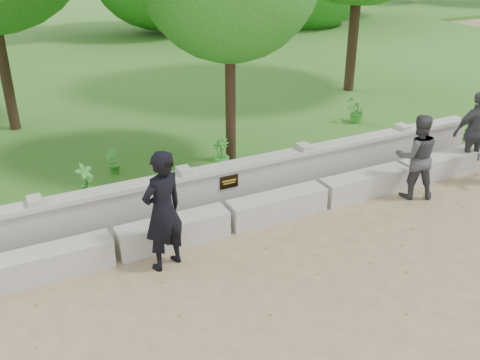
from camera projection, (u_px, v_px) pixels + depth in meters
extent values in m
plane|color=#9C885F|center=(284.00, 288.00, 7.86)|extent=(80.00, 80.00, 0.00)
cube|color=#376022|center=(80.00, 72.00, 19.08)|extent=(40.00, 22.00, 0.25)
cube|color=#B3B1A9|center=(49.00, 262.00, 8.06)|extent=(1.90, 0.45, 0.45)
cube|color=#B3B1A9|center=(174.00, 231.00, 8.88)|extent=(1.90, 0.45, 0.45)
cube|color=#B3B1A9|center=(277.00, 206.00, 9.70)|extent=(1.90, 0.45, 0.45)
cube|color=#B3B1A9|center=(365.00, 184.00, 10.53)|extent=(1.90, 0.45, 0.45)
cube|color=#B3B1A9|center=(439.00, 166.00, 11.35)|extent=(1.90, 0.45, 0.45)
cube|color=#A9A79F|center=(211.00, 193.00, 9.78)|extent=(12.50, 0.25, 0.82)
cube|color=#B3B1A9|center=(211.00, 170.00, 9.59)|extent=(12.50, 0.35, 0.08)
cube|color=black|center=(229.00, 182.00, 9.70)|extent=(0.36, 0.02, 0.24)
imported|color=black|center=(163.00, 211.00, 7.98)|extent=(0.82, 0.67, 1.94)
cube|color=black|center=(168.00, 165.00, 7.28)|extent=(0.14, 0.06, 0.07)
imported|color=#3A3A3F|center=(417.00, 157.00, 10.21)|extent=(1.02, 0.94, 1.68)
imported|color=#3F3F44|center=(476.00, 132.00, 11.32)|extent=(1.11, 0.68, 1.76)
cylinder|color=#382619|center=(1.00, 53.00, 12.56)|extent=(0.25, 0.25, 3.77)
cylinder|color=#382619|center=(230.00, 89.00, 10.84)|extent=(0.22, 0.22, 3.19)
cylinder|color=#382619|center=(355.00, 15.00, 15.62)|extent=(0.30, 0.30, 4.46)
imported|color=#3A9031|center=(86.00, 181.00, 9.78)|extent=(0.44, 0.39, 0.69)
imported|color=#3A9031|center=(113.00, 162.00, 10.81)|extent=(0.35, 0.36, 0.51)
imported|color=#3A9031|center=(356.00, 112.00, 13.65)|extent=(0.64, 0.59, 0.60)
imported|color=#3A9031|center=(221.00, 154.00, 11.03)|extent=(0.43, 0.45, 0.64)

